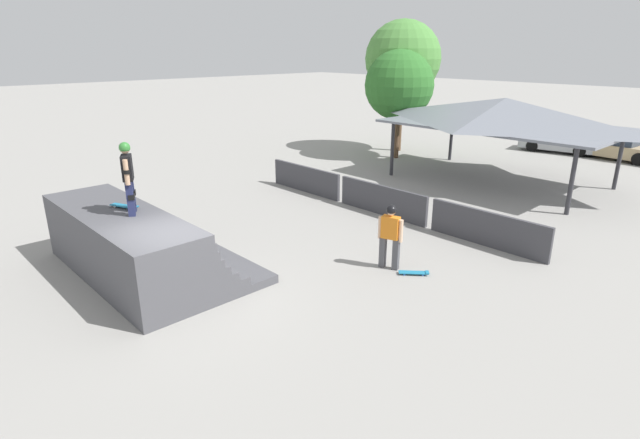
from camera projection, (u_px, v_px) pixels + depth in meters
ground_plane at (186, 300)px, 11.65m from camera, size 160.00×160.00×0.00m
quarter_pipe_ramp at (135, 246)px, 12.82m from camera, size 5.93×3.54×1.74m
skater_on_deck at (128, 173)px, 11.92m from camera, size 0.74×0.49×1.76m
skateboard_on_deck at (125, 206)px, 12.62m from camera, size 0.82×0.50×0.09m
bystander_walking at (390, 232)px, 13.04m from camera, size 0.69×0.36×1.76m
skateboard_on_ground at (415, 273)px, 12.96m from camera, size 0.71×0.68×0.09m
barrier_fence at (382, 200)px, 17.49m from camera, size 11.86×0.12×1.05m
pavilion_shelter at (505, 112)px, 20.96m from camera, size 9.32×5.69×3.61m
tree_beside_pavilion at (399, 85)px, 25.51m from camera, size 3.54×3.54×5.54m
tree_far_back at (403, 59)px, 26.96m from camera, size 4.08×4.08×7.05m
parked_car_silver at (559, 141)px, 28.02m from camera, size 4.25×2.34×1.27m
parked_car_tan at (616, 148)px, 26.23m from camera, size 4.68×2.06×1.27m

